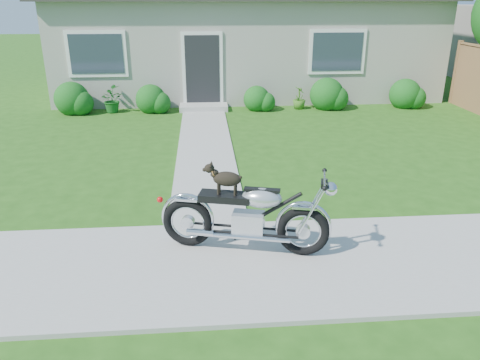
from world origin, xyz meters
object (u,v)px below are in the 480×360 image
object	(u,v)px
potted_plant_left	(111,100)
motorcycle_with_dog	(248,215)
house	(244,26)
potted_plant_right	(299,98)

from	to	relation	value
potted_plant_left	motorcycle_with_dog	world-z (taller)	motorcycle_with_dog
house	motorcycle_with_dog	xyz separation A→B (m)	(-1.01, -11.70, -1.61)
house	potted_plant_left	distance (m)	5.69
potted_plant_right	motorcycle_with_dog	bearing A→B (deg)	-105.84
potted_plant_left	potted_plant_right	world-z (taller)	potted_plant_left
potted_plant_left	motorcycle_with_dog	bearing A→B (deg)	-69.08
potted_plant_left	potted_plant_right	distance (m)	5.50
house	potted_plant_left	xyz separation A→B (m)	(-4.16, -3.44, -1.79)
potted_plant_left	motorcycle_with_dog	size ratio (longest dim) A/B	0.34
motorcycle_with_dog	house	bearing A→B (deg)	99.17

